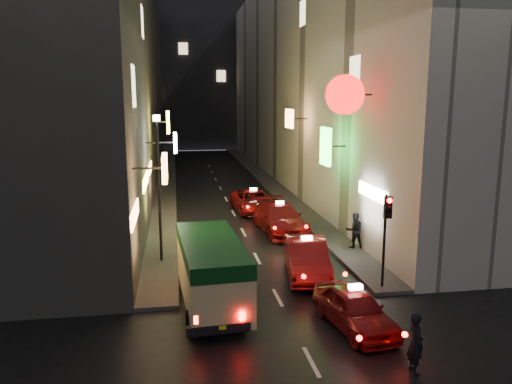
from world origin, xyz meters
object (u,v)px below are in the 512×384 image
taxi_near (355,306)px  pedestrian_crossing (416,339)px  minibus (211,265)px  lamp_post (159,179)px  traffic_light (387,221)px

taxi_near → pedestrian_crossing: size_ratio=2.61×
minibus → lamp_post: size_ratio=0.90×
taxi_near → lamp_post: bearing=130.0°
taxi_near → pedestrian_crossing: bearing=-76.5°
minibus → lamp_post: bearing=110.2°
minibus → traffic_light: bearing=3.4°
pedestrian_crossing → traffic_light: bearing=-15.5°
taxi_near → traffic_light: 3.96m
minibus → lamp_post: lamp_post is taller
pedestrian_crossing → lamp_post: bearing=34.0°
traffic_light → taxi_near: bearing=-128.3°
pedestrian_crossing → traffic_light: traffic_light is taller
pedestrian_crossing → taxi_near: bearing=13.4°
taxi_near → traffic_light: traffic_light is taller
taxi_near → pedestrian_crossing: pedestrian_crossing is taller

